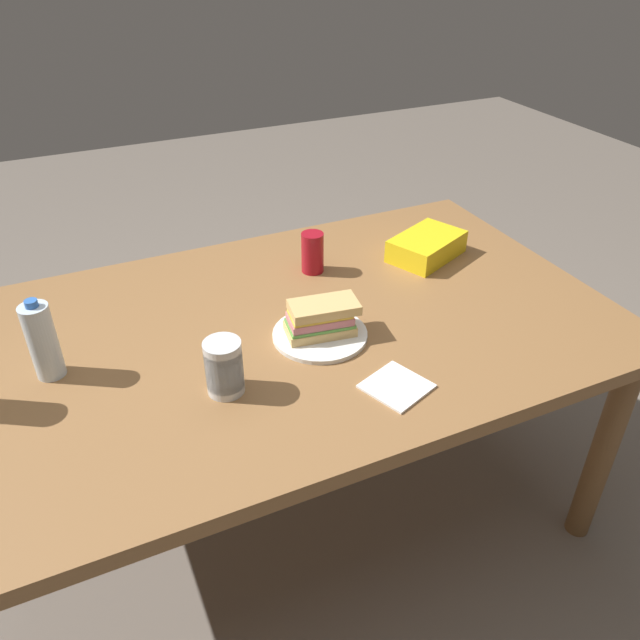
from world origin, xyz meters
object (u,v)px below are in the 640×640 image
(soda_can_red, at_px, (312,253))
(paper_plate, at_px, (320,334))
(sandwich, at_px, (321,318))
(plastic_cup_stack, at_px, (224,367))
(dining_table, at_px, (278,350))
(water_bottle_spare, at_px, (43,341))
(chip_bag, at_px, (426,246))

(soda_can_red, bearing_deg, paper_plate, -110.96)
(paper_plate, height_order, sandwich, sandwich)
(paper_plate, xyz_separation_m, soda_can_red, (0.12, 0.32, 0.05))
(paper_plate, distance_m, plastic_cup_stack, 0.30)
(dining_table, xyz_separation_m, water_bottle_spare, (-0.55, 0.04, 0.17))
(sandwich, height_order, soda_can_red, soda_can_red)
(paper_plate, relative_size, sandwich, 1.24)
(paper_plate, bearing_deg, chip_bag, 28.17)
(chip_bag, xyz_separation_m, plastic_cup_stack, (-0.76, -0.36, 0.03))
(paper_plate, distance_m, soda_can_red, 0.35)
(chip_bag, xyz_separation_m, water_bottle_spare, (-1.11, -0.13, 0.06))
(dining_table, relative_size, paper_plate, 7.42)
(sandwich, distance_m, water_bottle_spare, 0.65)
(soda_can_red, xyz_separation_m, chip_bag, (0.36, -0.06, -0.03))
(paper_plate, relative_size, chip_bag, 1.04)
(dining_table, bearing_deg, sandwich, -44.04)
(sandwich, relative_size, soda_can_red, 1.59)
(paper_plate, xyz_separation_m, chip_bag, (0.48, 0.26, 0.03))
(plastic_cup_stack, relative_size, water_bottle_spare, 0.65)
(soda_can_red, relative_size, plastic_cup_stack, 0.93)
(water_bottle_spare, bearing_deg, chip_bag, 6.91)
(water_bottle_spare, bearing_deg, paper_plate, -10.97)
(dining_table, relative_size, sandwich, 9.19)
(dining_table, xyz_separation_m, soda_can_red, (0.21, 0.23, 0.14))
(chip_bag, bearing_deg, dining_table, 172.97)
(paper_plate, relative_size, soda_can_red, 1.97)
(soda_can_red, bearing_deg, plastic_cup_stack, -133.48)
(water_bottle_spare, bearing_deg, dining_table, -3.71)
(sandwich, distance_m, chip_bag, 0.54)
(sandwich, bearing_deg, water_bottle_spare, 169.21)
(plastic_cup_stack, bearing_deg, soda_can_red, 46.52)
(dining_table, distance_m, water_bottle_spare, 0.57)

